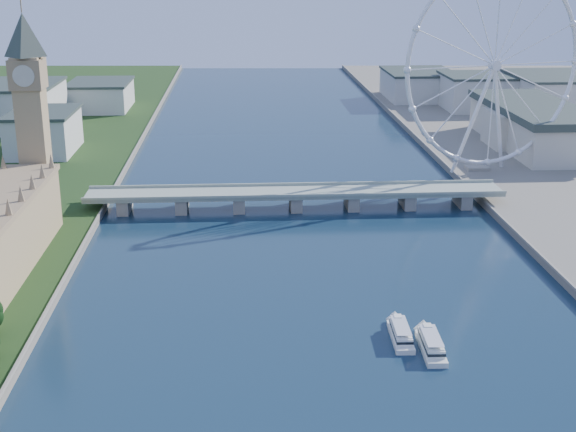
{
  "coord_description": "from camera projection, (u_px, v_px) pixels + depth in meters",
  "views": [
    {
      "loc": [
        -28.83,
        -107.56,
        124.3
      ],
      "look_at": [
        -9.48,
        210.0,
        24.05
      ],
      "focal_mm": 50.0,
      "sensor_mm": 36.0,
      "label": 1
    }
  ],
  "objects": [
    {
      "name": "big_ben",
      "position": [
        29.0,
        92.0,
        378.65
      ],
      "size": [
        20.02,
        20.02,
        110.0
      ],
      "color": "tan",
      "rests_on": "ground"
    },
    {
      "name": "westminster_bridge",
      "position": [
        295.0,
        196.0,
        425.04
      ],
      "size": [
        220.0,
        22.0,
        9.5
      ],
      "color": "gray",
      "rests_on": "ground"
    },
    {
      "name": "london_eye",
      "position": [
        495.0,
        66.0,
        466.14
      ],
      "size": [
        113.6,
        39.12,
        124.3
      ],
      "color": "silver",
      "rests_on": "ground"
    },
    {
      "name": "county_hall",
      "position": [
        532.0,
        150.0,
        560.95
      ],
      "size": [
        54.0,
        144.0,
        35.0
      ],
      "primitive_type": null,
      "color": "beige",
      "rests_on": "ground"
    },
    {
      "name": "city_skyline",
      "position": [
        321.0,
        98.0,
        671.81
      ],
      "size": [
        505.0,
        280.0,
        32.0
      ],
      "color": "beige",
      "rests_on": "ground"
    },
    {
      "name": "tour_boat_near",
      "position": [
        400.0,
        339.0,
        277.66
      ],
      "size": [
        7.87,
        27.07,
        5.9
      ],
      "primitive_type": null,
      "rotation": [
        0.0,
        0.0,
        -0.04
      ],
      "color": "white",
      "rests_on": "ground"
    },
    {
      "name": "tour_boat_far",
      "position": [
        431.0,
        351.0,
        269.48
      ],
      "size": [
        8.4,
        28.36,
        6.18
      ],
      "primitive_type": null,
      "rotation": [
        0.0,
        0.0,
        -0.04
      ],
      "color": "silver",
      "rests_on": "ground"
    }
  ]
}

